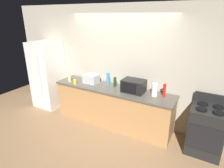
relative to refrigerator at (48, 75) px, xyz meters
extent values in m
plane|color=#93704C|center=(2.05, -0.40, -0.90)|extent=(8.00, 8.00, 0.00)
cube|color=#B2A893|center=(2.05, 0.41, 0.45)|extent=(6.40, 0.10, 2.70)
cube|color=#B27F4C|center=(2.05, 0.00, -0.47)|extent=(2.80, 0.60, 0.86)
cube|color=#514C42|center=(2.05, 0.00, -0.02)|extent=(2.84, 0.64, 0.04)
cube|color=white|center=(0.00, 0.00, 0.00)|extent=(0.72, 0.70, 1.80)
cylinder|color=silver|center=(0.14, -0.37, 0.10)|extent=(0.02, 0.02, 1.10)
cube|color=black|center=(4.05, 0.00, -0.45)|extent=(0.60, 0.60, 0.90)
cube|color=black|center=(4.05, -0.30, -0.45)|extent=(0.55, 0.02, 0.48)
cube|color=black|center=(4.05, 0.28, 0.09)|extent=(0.60, 0.04, 0.18)
cylinder|color=black|center=(3.92, -0.12, 0.01)|extent=(0.18, 0.18, 0.02)
cylinder|color=black|center=(4.18, -0.12, 0.01)|extent=(0.18, 0.18, 0.02)
cylinder|color=black|center=(3.92, 0.12, 0.01)|extent=(0.18, 0.18, 0.02)
cylinder|color=black|center=(4.18, 0.12, 0.01)|extent=(0.18, 0.18, 0.02)
cube|color=black|center=(2.55, 0.05, 0.13)|extent=(0.48, 0.34, 0.27)
cube|color=black|center=(2.51, -0.12, 0.13)|extent=(0.34, 0.01, 0.21)
cube|color=#B7BABF|center=(1.43, 0.06, 0.10)|extent=(0.34, 0.26, 0.21)
cylinder|color=white|center=(3.01, 0.05, 0.13)|extent=(0.12, 0.12, 0.27)
cylinder|color=#1E3F19|center=(2.06, 0.12, 0.11)|extent=(0.07, 0.07, 0.23)
cylinder|color=#338CE5|center=(1.86, 0.16, 0.15)|extent=(0.07, 0.07, 0.29)
cylinder|color=beige|center=(0.92, -0.14, 0.10)|extent=(0.07, 0.07, 0.19)
cylinder|color=red|center=(3.19, 0.12, 0.13)|extent=(0.06, 0.06, 0.27)
cylinder|color=yellow|center=(1.14, -0.20, 0.05)|extent=(0.08, 0.08, 0.11)
camera|label=1|loc=(3.98, -3.41, 1.57)|focal=29.89mm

